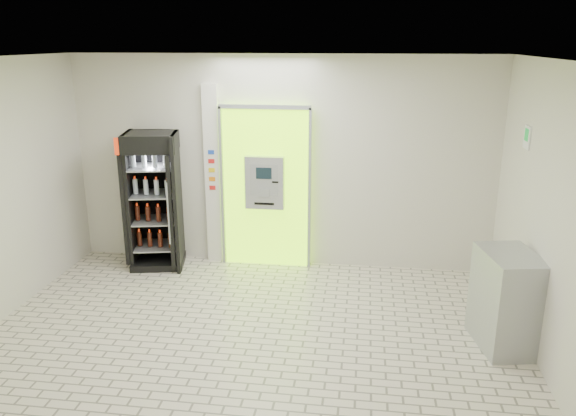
# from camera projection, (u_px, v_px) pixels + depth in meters

# --- Properties ---
(ground) EXTENTS (6.00, 6.00, 0.00)m
(ground) POSITION_uv_depth(u_px,v_px,m) (247.00, 349.00, 6.01)
(ground) COLOR beige
(ground) RESTS_ON ground
(room_shell) EXTENTS (6.00, 6.00, 6.00)m
(room_shell) POSITION_uv_depth(u_px,v_px,m) (243.00, 183.00, 5.48)
(room_shell) COLOR beige
(room_shell) RESTS_ON ground
(atm_assembly) EXTENTS (1.30, 0.24, 2.33)m
(atm_assembly) POSITION_uv_depth(u_px,v_px,m) (266.00, 186.00, 7.98)
(atm_assembly) COLOR #8FEC0C
(atm_assembly) RESTS_ON ground
(pillar) EXTENTS (0.22, 0.11, 2.60)m
(pillar) POSITION_uv_depth(u_px,v_px,m) (213.00, 175.00, 8.08)
(pillar) COLOR silver
(pillar) RESTS_ON ground
(beverage_cooler) EXTENTS (0.85, 0.81, 1.95)m
(beverage_cooler) POSITION_uv_depth(u_px,v_px,m) (155.00, 203.00, 8.03)
(beverage_cooler) COLOR black
(beverage_cooler) RESTS_ON ground
(steel_cabinet) EXTENTS (0.68, 0.88, 1.06)m
(steel_cabinet) POSITION_uv_depth(u_px,v_px,m) (506.00, 300.00, 5.95)
(steel_cabinet) COLOR #9EA1A5
(steel_cabinet) RESTS_ON ground
(exit_sign) EXTENTS (0.02, 0.22, 0.26)m
(exit_sign) POSITION_uv_depth(u_px,v_px,m) (527.00, 137.00, 6.33)
(exit_sign) COLOR white
(exit_sign) RESTS_ON room_shell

